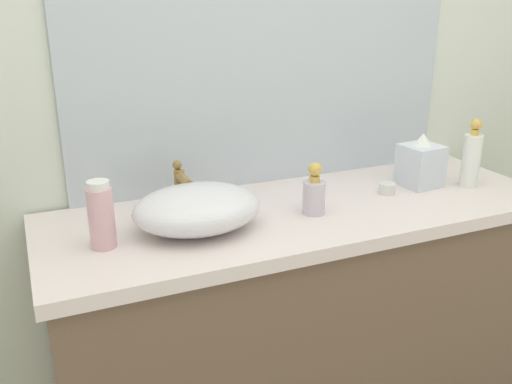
# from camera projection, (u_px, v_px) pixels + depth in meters

# --- Properties ---
(bathroom_wall_rear) EXTENTS (6.00, 0.06, 2.60)m
(bathroom_wall_rear) POSITION_uv_depth(u_px,v_px,m) (236.00, 68.00, 1.78)
(bathroom_wall_rear) COLOR silver
(bathroom_wall_rear) RESTS_ON ground
(vanity_counter) EXTENTS (1.57, 0.55, 0.92)m
(vanity_counter) POSITION_uv_depth(u_px,v_px,m) (303.00, 337.00, 1.83)
(vanity_counter) COLOR brown
(vanity_counter) RESTS_ON ground
(wall_mirror_panel) EXTENTS (1.31, 0.01, 1.00)m
(wall_mirror_panel) POSITION_uv_depth(u_px,v_px,m) (270.00, 29.00, 1.74)
(wall_mirror_panel) COLOR #B2BCC6
(wall_mirror_panel) RESTS_ON vanity_counter
(sink_basin) EXTENTS (0.35, 0.28, 0.12)m
(sink_basin) POSITION_uv_depth(u_px,v_px,m) (197.00, 209.00, 1.50)
(sink_basin) COLOR silver
(sink_basin) RESTS_ON vanity_counter
(faucet) EXTENTS (0.03, 0.13, 0.14)m
(faucet) POSITION_uv_depth(u_px,v_px,m) (181.00, 184.00, 1.62)
(faucet) COLOR olive
(faucet) RESTS_ON vanity_counter
(soap_dispenser) EXTENTS (0.07, 0.07, 0.15)m
(soap_dispenser) POSITION_uv_depth(u_px,v_px,m) (314.00, 193.00, 1.61)
(soap_dispenser) COLOR silver
(soap_dispenser) RESTS_ON vanity_counter
(lotion_bottle) EXTENTS (0.06, 0.06, 0.23)m
(lotion_bottle) POSITION_uv_depth(u_px,v_px,m) (471.00, 158.00, 1.83)
(lotion_bottle) COLOR white
(lotion_bottle) RESTS_ON vanity_counter
(perfume_bottle) EXTENTS (0.07, 0.07, 0.18)m
(perfume_bottle) POSITION_uv_depth(u_px,v_px,m) (101.00, 215.00, 1.39)
(perfume_bottle) COLOR #D6A2AA
(perfume_bottle) RESTS_ON vanity_counter
(tissue_box) EXTENTS (0.13, 0.13, 0.18)m
(tissue_box) POSITION_uv_depth(u_px,v_px,m) (421.00, 163.00, 1.84)
(tissue_box) COLOR silver
(tissue_box) RESTS_ON vanity_counter
(candle_jar) EXTENTS (0.05, 0.05, 0.03)m
(candle_jar) POSITION_uv_depth(u_px,v_px,m) (387.00, 188.00, 1.78)
(candle_jar) COLOR silver
(candle_jar) RESTS_ON vanity_counter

